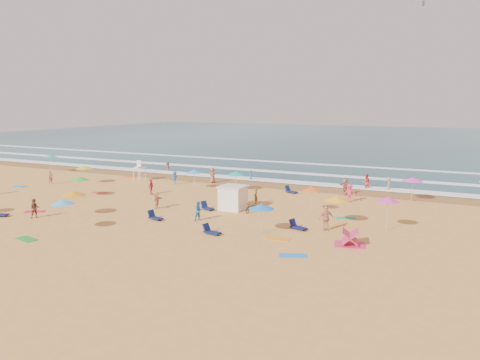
% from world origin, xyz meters
% --- Properties ---
extents(ground, '(220.00, 220.00, 0.00)m').
position_xyz_m(ground, '(0.00, 0.00, 0.00)').
color(ground, gold).
rests_on(ground, ground).
extents(ocean, '(220.00, 140.00, 0.18)m').
position_xyz_m(ocean, '(0.00, 84.00, 0.00)').
color(ocean, '#0C4756').
rests_on(ocean, ground).
extents(wet_sand, '(220.00, 220.00, 0.00)m').
position_xyz_m(wet_sand, '(0.00, 12.50, 0.01)').
color(wet_sand, olive).
rests_on(wet_sand, ground).
extents(surf_foam, '(200.00, 18.70, 0.05)m').
position_xyz_m(surf_foam, '(0.00, 21.32, 0.10)').
color(surf_foam, white).
rests_on(surf_foam, ground).
extents(cabana, '(2.00, 2.00, 2.00)m').
position_xyz_m(cabana, '(4.71, -0.42, 1.00)').
color(cabana, white).
rests_on(cabana, ground).
extents(cabana_roof, '(2.20, 2.20, 0.12)m').
position_xyz_m(cabana_roof, '(4.71, -0.42, 2.06)').
color(cabana_roof, silver).
rests_on(cabana_roof, cabana).
extents(bicycle, '(0.78, 1.63, 0.82)m').
position_xyz_m(bicycle, '(6.61, -0.72, 0.41)').
color(bicycle, black).
rests_on(bicycle, ground).
extents(lifeguard_stand, '(1.20, 1.20, 2.10)m').
position_xyz_m(lifeguard_stand, '(-12.44, 8.31, 1.05)').
color(lifeguard_stand, white).
rests_on(lifeguard_stand, ground).
extents(beach_umbrellas, '(60.07, 26.80, 0.79)m').
position_xyz_m(beach_umbrellas, '(2.33, 0.50, 2.08)').
color(beach_umbrellas, green).
rests_on(beach_umbrellas, ground).
extents(loungers, '(43.46, 21.15, 0.34)m').
position_xyz_m(loungers, '(9.49, -1.86, 0.17)').
color(loungers, '#0F124D').
rests_on(loungers, ground).
extents(towels, '(50.73, 26.42, 0.03)m').
position_xyz_m(towels, '(0.38, -1.19, 0.01)').
color(towels, '#D31A47').
rests_on(towels, ground).
extents(popup_tents, '(12.39, 17.15, 1.20)m').
position_xyz_m(popup_tents, '(21.47, 1.21, 0.60)').
color(popup_tents, '#D42F5D').
rests_on(popup_tents, ground).
extents(beachgoers, '(36.83, 27.33, 2.12)m').
position_xyz_m(beachgoers, '(2.56, 5.56, 0.79)').
color(beachgoers, '#A5624C').
rests_on(beachgoers, ground).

